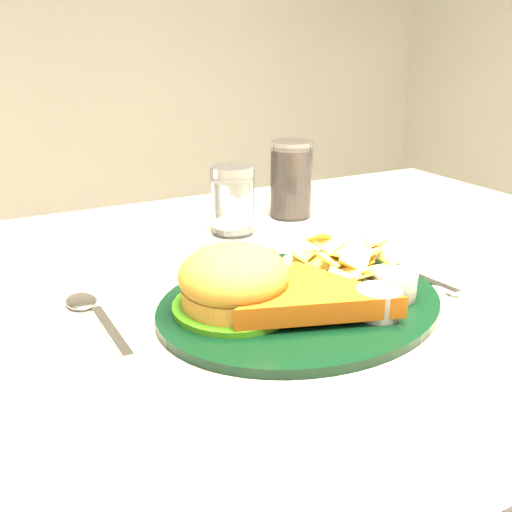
{
  "coord_description": "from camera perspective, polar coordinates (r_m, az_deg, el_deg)",
  "views": [
    {
      "loc": [
        -0.31,
        -0.57,
        1.02
      ],
      "look_at": [
        -0.04,
        -0.05,
        0.8
      ],
      "focal_mm": 40.0,
      "sensor_mm": 36.0,
      "label": 1
    }
  ],
  "objects": [
    {
      "name": "dinner_plate",
      "position": [
        0.61,
        4.59,
        -2.03
      ],
      "size": [
        0.36,
        0.31,
        0.07
      ],
      "primitive_type": null,
      "rotation": [
        0.0,
        0.0,
        0.12
      ],
      "color": "black",
      "rests_on": "table"
    },
    {
      "name": "cola_glass",
      "position": [
        0.93,
        3.53,
        7.63
      ],
      "size": [
        0.07,
        0.07,
        0.12
      ],
      "primitive_type": "cylinder",
      "rotation": [
        0.0,
        0.0,
        -0.04
      ],
      "color": "black",
      "rests_on": "table"
    },
    {
      "name": "fork_napkin",
      "position": [
        0.73,
        14.87,
        -1.53
      ],
      "size": [
        0.15,
        0.19,
        0.01
      ],
      "primitive_type": null,
      "rotation": [
        0.0,
        0.0,
        0.13
      ],
      "color": "white",
      "rests_on": "table"
    },
    {
      "name": "water_glass",
      "position": [
        0.85,
        -2.37,
        5.6
      ],
      "size": [
        0.08,
        0.08,
        0.1
      ],
      "primitive_type": "cylinder",
      "rotation": [
        0.0,
        0.0,
        -0.23
      ],
      "color": "white",
      "rests_on": "table"
    },
    {
      "name": "spoon",
      "position": [
        0.59,
        -14.31,
        -6.97
      ],
      "size": [
        0.05,
        0.16,
        0.01
      ],
      "primitive_type": null,
      "rotation": [
        0.0,
        0.0,
        0.03
      ],
      "color": "silver",
      "rests_on": "table"
    },
    {
      "name": "wrapped_straw",
      "position": [
        0.75,
        -10.48,
        -0.76
      ],
      "size": [
        0.22,
        0.17,
        0.01
      ],
      "primitive_type": null,
      "rotation": [
        0.0,
        0.0,
        0.54
      ],
      "color": "white",
      "rests_on": "table"
    },
    {
      "name": "table",
      "position": [
        0.92,
        0.64,
        -24.08
      ],
      "size": [
        1.2,
        0.8,
        0.75
      ],
      "primitive_type": null,
      "color": "#ADA99C",
      "rests_on": "ground"
    }
  ]
}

